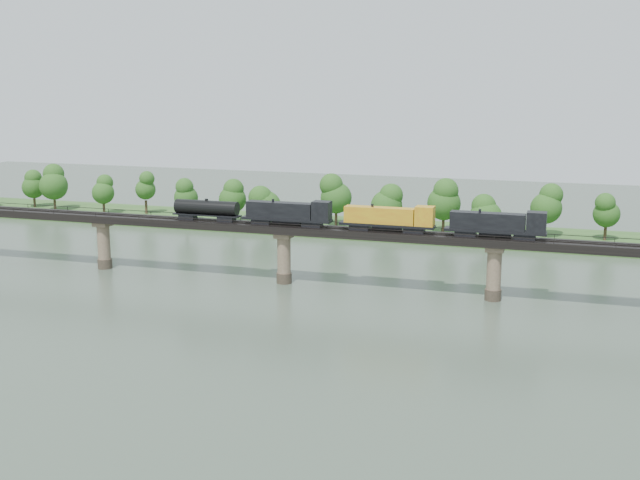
% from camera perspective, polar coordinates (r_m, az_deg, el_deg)
% --- Properties ---
extents(ground, '(400.00, 400.00, 0.00)m').
position_cam_1_polar(ground, '(129.94, -7.14, -6.26)').
color(ground, '#354436').
rests_on(ground, ground).
extents(far_bank, '(300.00, 24.00, 1.60)m').
position_cam_1_polar(far_bank, '(207.58, 2.67, 0.84)').
color(far_bank, '#2B5020').
rests_on(far_bank, ground).
extents(bridge, '(236.00, 30.00, 11.50)m').
position_cam_1_polar(bridge, '(155.24, -2.58, -1.11)').
color(bridge, '#473A2D').
rests_on(bridge, ground).
extents(bridge_superstructure, '(220.00, 4.90, 0.75)m').
position_cam_1_polar(bridge_superstructure, '(153.96, -2.60, 1.19)').
color(bridge_superstructure, black).
rests_on(bridge_superstructure, bridge).
extents(far_treeline, '(289.06, 17.54, 13.60)m').
position_cam_1_polar(far_treeline, '(204.23, 0.13, 2.96)').
color(far_treeline, '#382619').
rests_on(far_treeline, far_bank).
extents(freight_train, '(71.92, 2.80, 4.95)m').
position_cam_1_polar(freight_train, '(149.43, 2.40, 1.67)').
color(freight_train, black).
rests_on(freight_train, bridge).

